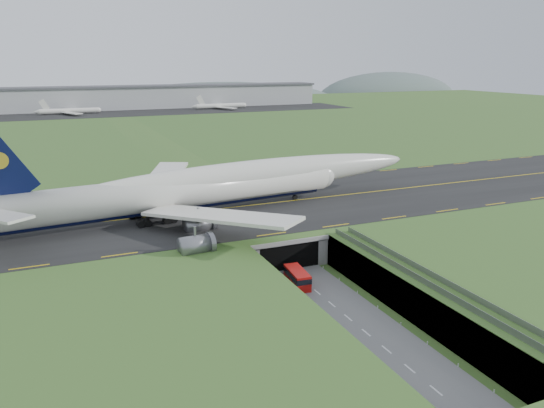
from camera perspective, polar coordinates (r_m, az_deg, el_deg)
name	(u,v)px	position (r m, az deg, el deg)	size (l,w,h in m)	color
ground	(309,287)	(93.35, 4.02, -8.85)	(900.00, 900.00, 0.00)	#335D25
airfield_deck	(309,270)	(92.17, 4.05, -7.15)	(800.00, 800.00, 6.00)	gray
trench_road	(330,304)	(87.34, 6.29, -10.60)	(12.00, 75.00, 0.20)	slate
taxiway	(243,206)	(119.88, -3.12, -0.26)	(800.00, 44.00, 0.18)	black
tunnel_portal	(271,240)	(106.21, -0.06, -3.85)	(17.00, 22.30, 6.00)	gray
guideway	(436,290)	(82.47, 17.20, -8.85)	(3.00, 53.00, 7.05)	#A8A8A3
jumbo_jet	(210,187)	(114.42, -6.68, 1.88)	(104.35, 65.02, 21.62)	silver
shuttle_tram	(297,278)	(92.68, 2.72, -7.93)	(3.34, 7.33, 2.91)	#BC100C
cargo_terminal	(105,98)	(377.87, -17.48, 10.85)	(320.00, 67.00, 15.60)	#B2B2B2
distant_hills	(162,107)	(517.89, -11.72, 10.21)	(700.00, 91.00, 60.00)	#546560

